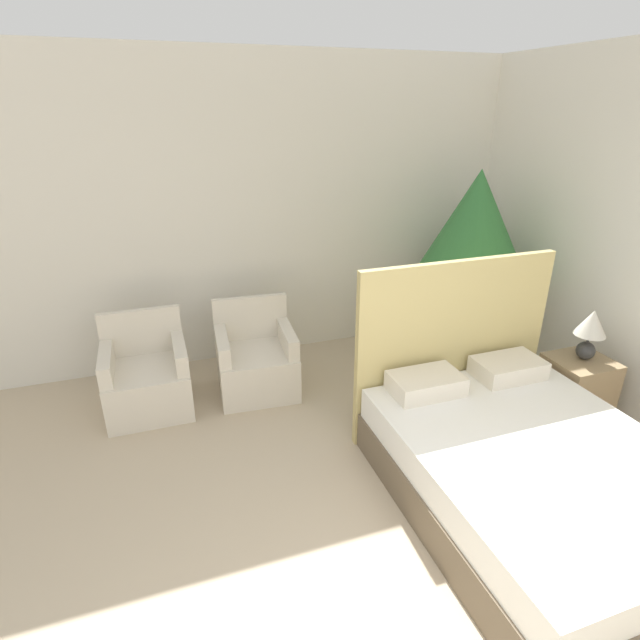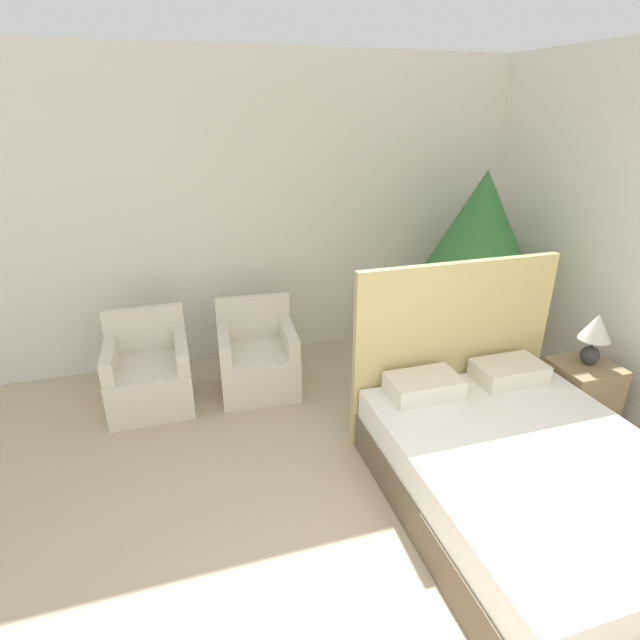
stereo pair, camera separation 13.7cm
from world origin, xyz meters
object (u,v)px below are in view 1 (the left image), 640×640
(nightstand, at_px, (576,389))
(table_lamp, at_px, (591,328))
(armchair_near_window_right, at_px, (256,364))
(bed, at_px, (526,464))
(armchair_near_window_left, at_px, (148,381))
(potted_palm, at_px, (474,231))

(nightstand, height_order, table_lamp, table_lamp)
(table_lamp, bearing_deg, nightstand, -150.24)
(armchair_near_window_right, relative_size, table_lamp, 1.93)
(bed, xyz_separation_m, table_lamp, (1.09, 0.68, 0.51))
(armchair_near_window_left, xyz_separation_m, nightstand, (3.35, -1.30, 0.01))
(armchair_near_window_right, bearing_deg, potted_palm, 3.22)
(nightstand, bearing_deg, armchair_near_window_left, 158.83)
(armchair_near_window_right, distance_m, potted_palm, 2.40)
(potted_palm, bearing_deg, nightstand, -78.50)
(bed, xyz_separation_m, potted_palm, (0.81, 1.93, 1.03))
(bed, relative_size, potted_palm, 1.08)
(bed, height_order, nightstand, bed)
(bed, distance_m, nightstand, 1.26)
(bed, xyz_separation_m, nightstand, (1.06, 0.67, -0.02))
(bed, distance_m, armchair_near_window_right, 2.38)
(armchair_near_window_left, relative_size, potted_palm, 0.43)
(potted_palm, relative_size, nightstand, 3.52)
(armchair_near_window_left, distance_m, table_lamp, 3.65)
(bed, bearing_deg, armchair_near_window_right, 124.34)
(armchair_near_window_right, height_order, potted_palm, potted_palm)
(bed, relative_size, armchair_near_window_right, 2.53)
(table_lamp, bearing_deg, potted_palm, 102.69)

